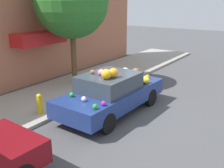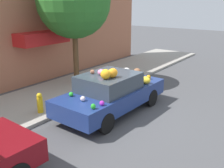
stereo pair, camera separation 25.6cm
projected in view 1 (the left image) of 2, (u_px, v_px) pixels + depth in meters
ground_plane at (109, 111)px, 9.40m from camera, size 60.00×60.00×0.00m
sidewalk_curb at (56, 95)px, 10.84m from camera, size 24.00×3.20×0.11m
building_facade at (15, 16)px, 11.13m from camera, size 18.00×1.20×6.41m
street_tree at (71, 1)px, 11.06m from camera, size 3.19×3.19×5.25m
fire_hydrant at (40, 104)px, 8.82m from camera, size 0.20×0.20×0.70m
art_car at (112, 92)px, 9.08m from camera, size 4.39×1.89×1.74m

